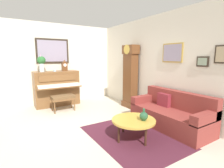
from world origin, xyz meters
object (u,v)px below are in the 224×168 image
piano_bench (63,98)px  mantel_clock (65,66)px  teacup (55,71)px  piano (57,88)px  coffee_table (134,121)px  grandfather_clock (130,78)px  green_jug (144,116)px  flower_vase (41,62)px  couch (171,114)px

piano_bench → mantel_clock: mantel_clock is taller
mantel_clock → teacup: (0.11, -0.36, -0.15)m
piano_bench → piano: bearing=179.1°
piano_bench → mantel_clock: (-0.77, 0.31, 0.94)m
coffee_table → mantel_clock: mantel_clock is taller
mantel_clock → piano: bearing=-90.3°
grandfather_clock → green_jug: (1.97, -1.19, -0.47)m
flower_vase → teacup: flower_vase is taller
couch → piano: bearing=-151.6°
couch → green_jug: (0.15, -0.99, 0.18)m
grandfather_clock → couch: grandfather_clock is taller
piano → teacup: (0.11, -0.06, 0.60)m
coffee_table → flower_vase: size_ratio=1.52×
piano → grandfather_clock: size_ratio=0.71×
green_jug → couch: bearing=98.4°
grandfather_clock → teacup: grandfather_clock is taller
piano → coffee_table: size_ratio=1.64×
grandfather_clock → coffee_table: (1.82, -1.32, -0.59)m
piano → grandfather_clock: bearing=53.0°
piano_bench → green_jug: green_jug is taller
piano → green_jug: piano is taller
coffee_table → piano: bearing=-168.5°
grandfather_clock → flower_vase: size_ratio=3.50×
couch → grandfather_clock: bearing=173.9°
mantel_clock → flower_vase: (-0.00, -0.74, 0.14)m
mantel_clock → green_jug: bearing=8.4°
piano → piano_bench: (0.77, -0.01, -0.19)m
piano_bench → green_jug: 2.83m
piano_bench → teacup: (-0.67, -0.05, 0.79)m
grandfather_clock → flower_vase: grandfather_clock is taller
piano_bench → grandfather_clock: 2.21m
piano_bench → coffee_table: bearing=15.1°
flower_vase → piano: bearing=90.2°
piano_bench → coffee_table: 2.65m
grandfather_clock → couch: (1.82, -0.19, -0.65)m
green_jug → piano: bearing=-166.9°
piano → mantel_clock: (0.00, 0.30, 0.75)m
coffee_table → teacup: size_ratio=7.59×
coffee_table → piano_bench: bearing=-164.9°
grandfather_clock → flower_vase: (-1.51, -2.44, 0.52)m
piano → green_jug: size_ratio=6.00×
mantel_clock → flower_vase: size_ratio=0.66×
grandfather_clock → flower_vase: 2.91m
coffee_table → teacup: 3.41m
flower_vase → teacup: (0.11, 0.37, -0.29)m
mantel_clock → teacup: 0.41m
coffee_table → flower_vase: bearing=-161.5°
piano_bench → flower_vase: flower_vase is taller
teacup → green_jug: size_ratio=0.48×
grandfather_clock → flower_vase: bearing=-121.7°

